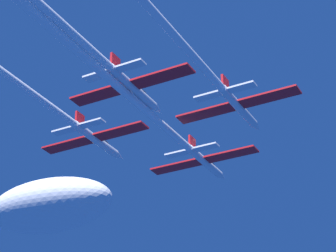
% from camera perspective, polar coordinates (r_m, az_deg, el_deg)
% --- Properties ---
extents(jet_lead, '(16.75, 65.74, 2.77)m').
position_cam_1_polar(jet_lead, '(83.90, -3.06, 2.33)').
color(jet_lead, white).
extents(jet_left_wing, '(16.75, 54.82, 2.77)m').
position_cam_1_polar(jet_left_wing, '(85.59, -12.00, 3.15)').
color(jet_left_wing, white).
extents(jet_right_wing, '(16.75, 55.29, 2.77)m').
position_cam_1_polar(jet_right_wing, '(75.90, 1.16, 6.97)').
color(jet_right_wing, white).
extents(jet_slot, '(16.75, 61.23, 2.77)m').
position_cam_1_polar(jet_slot, '(71.19, -10.92, 10.19)').
color(jet_slot, white).
extents(cloud_wispy, '(25.16, 13.84, 8.81)m').
position_cam_1_polar(cloud_wispy, '(123.43, -9.92, -6.68)').
color(cloud_wispy, white).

